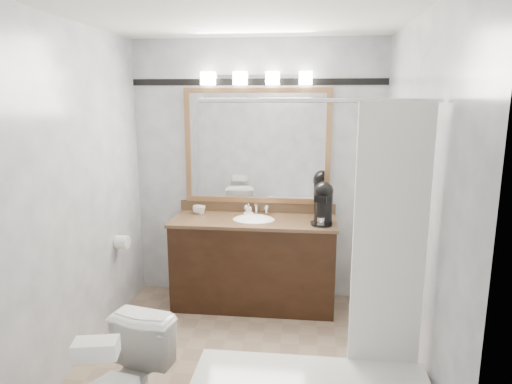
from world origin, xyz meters
TOP-DOWN VIEW (x-y plane):
  - room at (0.00, 0.00)m, footprint 2.42×2.62m
  - vanity at (0.00, 1.02)m, footprint 1.53×0.58m
  - mirror at (0.00, 1.28)m, footprint 1.40×0.04m
  - vanity_light_bar at (0.00, 1.23)m, footprint 1.02×0.14m
  - accent_stripe at (0.00, 1.29)m, footprint 2.40×0.01m
  - tp_roll at (-1.14, 0.66)m, footprint 0.11×0.12m
  - tissue_box at (-0.53, -1.12)m, footprint 0.23×0.16m
  - coffee_maker at (0.63, 0.95)m, footprint 0.20×0.25m
  - cup_left at (-0.57, 1.16)m, footprint 0.11×0.11m
  - cup_right at (-0.53, 1.14)m, footprint 0.11×0.11m
  - soap_bottle_a at (-0.07, 1.17)m, footprint 0.06×0.07m
  - soap_bar at (-0.07, 1.13)m, footprint 0.09×0.06m

SIDE VIEW (x-z plane):
  - vanity at x=0.00m, z-range -0.04..0.93m
  - tp_roll at x=-1.14m, z-range 0.64..0.76m
  - tissue_box at x=-0.53m, z-range 0.71..0.80m
  - soap_bar at x=-0.07m, z-range 0.85..0.88m
  - cup_left at x=-0.57m, z-range 0.85..0.93m
  - cup_right at x=-0.53m, z-range 0.85..0.93m
  - soap_bottle_a at x=-0.07m, z-range 0.85..0.96m
  - coffee_maker at x=0.63m, z-range 0.86..1.23m
  - room at x=0.00m, z-range -0.01..2.51m
  - mirror at x=0.00m, z-range 0.95..2.05m
  - accent_stripe at x=0.00m, z-range 2.07..2.13m
  - vanity_light_bar at x=0.00m, z-range 2.07..2.19m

